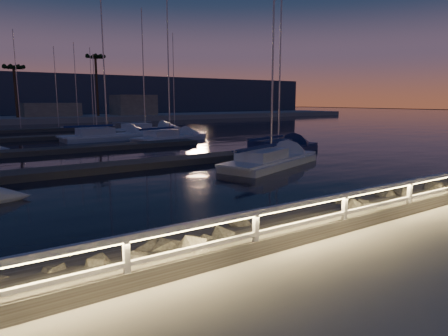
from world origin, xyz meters
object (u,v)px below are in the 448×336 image
(sailboat_d, at_px, (269,160))
(sailboat_l, at_px, (143,129))
(sailboat_g, at_px, (168,137))
(guard_rail, at_px, (317,209))
(sailboat_k, at_px, (105,136))
(sailboat_h, at_px, (276,148))

(sailboat_d, bearing_deg, sailboat_l, 62.26)
(sailboat_g, bearing_deg, sailboat_l, 62.82)
(guard_rail, distance_m, sailboat_g, 30.88)
(sailboat_g, distance_m, sailboat_l, 11.67)
(sailboat_g, relative_size, sailboat_k, 0.89)
(sailboat_l, bearing_deg, guard_rail, -109.86)
(sailboat_g, bearing_deg, sailboat_d, -111.67)
(sailboat_k, xyz_separation_m, sailboat_l, (7.09, 7.01, -0.04))
(sailboat_g, bearing_deg, sailboat_k, 121.33)
(sailboat_l, bearing_deg, sailboat_d, -100.42)
(guard_rail, height_order, sailboat_l, sailboat_l)
(guard_rail, bearing_deg, sailboat_d, 54.28)
(sailboat_k, bearing_deg, sailboat_g, -45.10)
(sailboat_d, relative_size, sailboat_g, 1.03)
(guard_rail, distance_m, sailboat_l, 42.45)
(sailboat_d, bearing_deg, guard_rail, -146.04)
(sailboat_d, bearing_deg, sailboat_h, 24.06)
(sailboat_d, bearing_deg, sailboat_k, 78.48)
(sailboat_h, height_order, sailboat_l, sailboat_l)
(sailboat_h, bearing_deg, sailboat_d, -151.63)
(sailboat_k, bearing_deg, sailboat_h, -69.04)
(sailboat_h, distance_m, sailboat_l, 24.45)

